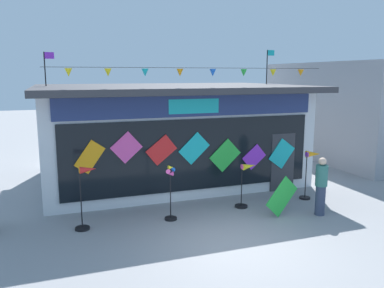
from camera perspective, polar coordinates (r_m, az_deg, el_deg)
name	(u,v)px	position (r m, az deg, el deg)	size (l,w,h in m)	color
ground_plane	(234,244)	(9.62, 6.11, -14.35)	(80.00, 80.00, 0.00)	gray
kite_shop_building	(168,132)	(14.97, -3.57, 1.80)	(9.45, 6.81, 4.97)	silver
wind_spinner_far_left	(85,192)	(10.45, -15.33, -6.75)	(0.62, 0.38, 1.68)	black
wind_spinner_left	(171,192)	(10.77, -3.14, -6.99)	(0.35, 0.35, 1.56)	black
wind_spinner_center_left	(246,181)	(11.92, 7.93, -5.32)	(0.71, 0.39, 1.35)	black
wind_spinner_center_right	(311,165)	(13.10, 16.99, -2.92)	(0.65, 0.35, 1.58)	black
person_near_camera	(321,186)	(11.72, 18.36, -5.84)	(0.34, 0.34, 1.68)	#333D56
display_kite_on_ground	(282,197)	(11.44, 13.01, -7.50)	(0.57, 0.03, 1.04)	green
neighbour_building	(367,110)	(21.07, 24.22, 4.57)	(6.54, 8.13, 4.53)	#99999E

